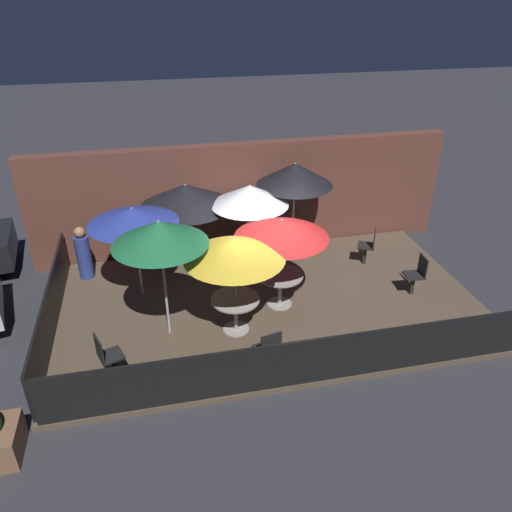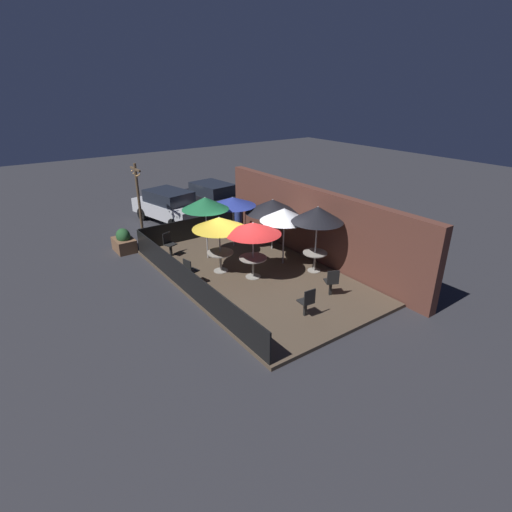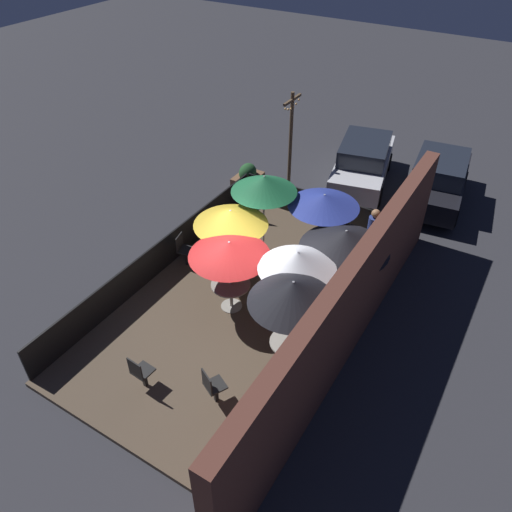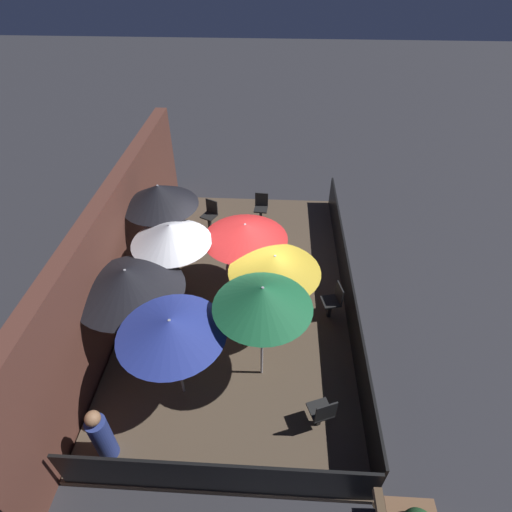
% 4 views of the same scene
% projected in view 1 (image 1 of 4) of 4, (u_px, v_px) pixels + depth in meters
% --- Properties ---
extents(ground_plane, '(60.00, 60.00, 0.00)m').
position_uv_depth(ground_plane, '(269.00, 306.00, 11.19)').
color(ground_plane, '#2D2D33').
extents(patio_deck, '(9.18, 5.34, 0.12)m').
position_uv_depth(patio_deck, '(269.00, 304.00, 11.16)').
color(patio_deck, brown).
rests_on(patio_deck, ground_plane).
extents(building_wall, '(10.78, 0.36, 2.89)m').
position_uv_depth(building_wall, '(244.00, 198.00, 12.97)').
color(building_wall, brown).
rests_on(building_wall, ground_plane).
extents(fence_front, '(8.98, 0.05, 0.95)m').
position_uv_depth(fence_front, '(306.00, 362.00, 8.66)').
color(fence_front, black).
rests_on(fence_front, patio_deck).
extents(fence_side_left, '(0.05, 5.14, 0.95)m').
position_uv_depth(fence_side_left, '(51.00, 309.00, 10.05)').
color(fence_side_left, black).
rests_on(fence_side_left, patio_deck).
extents(patio_umbrella_0, '(1.97, 1.97, 2.06)m').
position_uv_depth(patio_umbrella_0, '(282.00, 228.00, 10.15)').
color(patio_umbrella_0, '#B2B2B7').
rests_on(patio_umbrella_0, patio_deck).
extents(patio_umbrella_1, '(1.86, 1.86, 2.48)m').
position_uv_depth(patio_umbrella_1, '(295.00, 174.00, 11.99)').
color(patio_umbrella_1, '#B2B2B7').
rests_on(patio_umbrella_1, patio_deck).
extents(patio_umbrella_2, '(1.95, 1.95, 2.09)m').
position_uv_depth(patio_umbrella_2, '(234.00, 249.00, 9.34)').
color(patio_umbrella_2, '#B2B2B7').
rests_on(patio_umbrella_2, patio_deck).
extents(patio_umbrella_3, '(2.22, 2.22, 2.14)m').
position_uv_depth(patio_umbrella_3, '(186.00, 195.00, 11.69)').
color(patio_umbrella_3, '#B2B2B7').
rests_on(patio_umbrella_3, patio_deck).
extents(patio_umbrella_4, '(1.80, 1.80, 2.49)m').
position_uv_depth(patio_umbrella_4, '(159.00, 233.00, 9.07)').
color(patio_umbrella_4, '#B2B2B7').
rests_on(patio_umbrella_4, patio_deck).
extents(patio_umbrella_5, '(1.82, 1.82, 2.21)m').
position_uv_depth(patio_umbrella_5, '(250.00, 195.00, 11.43)').
color(patio_umbrella_5, '#B2B2B7').
rests_on(patio_umbrella_5, patio_deck).
extents(patio_umbrella_6, '(1.93, 1.93, 2.14)m').
position_uv_depth(patio_umbrella_6, '(133.00, 216.00, 10.44)').
color(patio_umbrella_6, '#B2B2B7').
rests_on(patio_umbrella_6, patio_deck).
extents(dining_table_0, '(0.99, 0.99, 0.76)m').
position_uv_depth(dining_table_0, '(280.00, 280.00, 10.75)').
color(dining_table_0, '#9E998E').
rests_on(dining_table_0, patio_deck).
extents(dining_table_1, '(0.89, 0.89, 0.74)m').
position_uv_depth(dining_table_1, '(292.00, 234.00, 12.77)').
color(dining_table_1, '#9E998E').
rests_on(dining_table_1, patio_deck).
extents(dining_table_2, '(0.97, 0.97, 0.76)m').
position_uv_depth(dining_table_2, '(236.00, 305.00, 9.95)').
color(dining_table_2, '#9E998E').
rests_on(dining_table_2, patio_deck).
extents(patio_chair_0, '(0.54, 0.54, 0.96)m').
position_uv_depth(patio_chair_0, '(369.00, 245.00, 12.38)').
color(patio_chair_0, black).
rests_on(patio_chair_0, patio_deck).
extents(patio_chair_1, '(0.48, 0.48, 0.96)m').
position_uv_depth(patio_chair_1, '(268.00, 350.00, 8.86)').
color(patio_chair_1, black).
rests_on(patio_chair_1, patio_deck).
extents(patio_chair_2, '(0.52, 0.52, 0.95)m').
position_uv_depth(patio_chair_2, '(107.00, 355.00, 8.74)').
color(patio_chair_2, black).
rests_on(patio_chair_2, patio_deck).
extents(patio_chair_3, '(0.43, 0.43, 0.94)m').
position_uv_depth(patio_chair_3, '(417.00, 274.00, 11.18)').
color(patio_chair_3, black).
rests_on(patio_chair_3, patio_deck).
extents(patron_0, '(0.43, 0.43, 1.32)m').
position_uv_depth(patron_0, '(84.00, 254.00, 11.77)').
color(patron_0, navy).
rests_on(patron_0, patio_deck).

